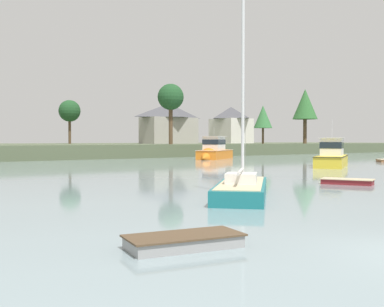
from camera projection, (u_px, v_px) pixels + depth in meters
sailboat_teal at (242, 193)px, 23.66m from camera, size 7.53×7.55×10.65m
dinghy_wood at (383, 161)px, 61.93m from camera, size 2.63×2.76×0.52m
cruiser_yellow at (332, 160)px, 51.96m from camera, size 10.30×7.97×6.16m
dinghy_maroon at (347, 182)px, 30.60m from camera, size 2.83×3.62×0.50m
dinghy_grey at (184, 243)px, 12.46m from camera, size 3.33×1.92×0.51m
cruiser_orange at (213, 153)px, 71.80m from camera, size 10.65×8.70×6.09m
shore_tree_right_mid at (70, 111)px, 92.99m from camera, size 4.32×4.32×8.74m
shore_tree_left_mid at (171, 98)px, 82.71m from camera, size 4.65×4.65×10.75m
shore_tree_center_left at (305, 105)px, 103.09m from camera, size 5.45×5.45×12.07m
shore_tree_far_right at (263, 117)px, 95.86m from camera, size 3.80×3.80×7.90m
cottage_behind_trees at (169, 123)px, 98.93m from camera, size 11.80×7.00×8.52m
cottage_hillside at (231, 124)px, 114.02m from camera, size 7.78×9.35×8.87m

